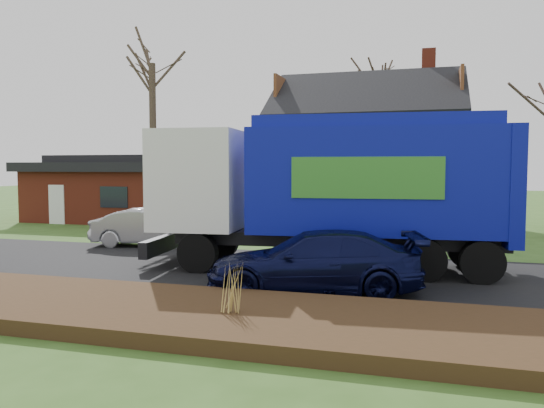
# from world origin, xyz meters

# --- Properties ---
(ground) EXTENTS (120.00, 120.00, 0.00)m
(ground) POSITION_xyz_m (0.00, 0.00, 0.00)
(ground) COLOR #32541C
(ground) RESTS_ON ground
(road) EXTENTS (80.00, 7.00, 0.02)m
(road) POSITION_xyz_m (0.00, 0.00, 0.01)
(road) COLOR black
(road) RESTS_ON ground
(mulch_verge) EXTENTS (80.00, 3.50, 0.30)m
(mulch_verge) POSITION_xyz_m (0.00, -5.30, 0.15)
(mulch_verge) COLOR #302110
(mulch_verge) RESTS_ON ground
(main_house) EXTENTS (12.95, 8.95, 9.26)m
(main_house) POSITION_xyz_m (1.49, 13.91, 4.03)
(main_house) COLOR beige
(main_house) RESTS_ON ground
(ranch_house) EXTENTS (9.80, 8.20, 3.70)m
(ranch_house) POSITION_xyz_m (-12.00, 13.00, 1.81)
(ranch_house) COLOR #983421
(ranch_house) RESTS_ON ground
(garbage_truck) EXTENTS (10.67, 3.71, 4.48)m
(garbage_truck) POSITION_xyz_m (2.37, 0.70, 2.59)
(garbage_truck) COLOR black
(garbage_truck) RESTS_ON ground
(silver_sedan) EXTENTS (4.57, 2.31, 1.44)m
(silver_sedan) POSITION_xyz_m (-5.24, 3.48, 0.72)
(silver_sedan) COLOR #98999F
(silver_sedan) RESTS_ON ground
(navy_wagon) EXTENTS (5.51, 3.17, 1.50)m
(navy_wagon) POSITION_xyz_m (2.36, -2.23, 0.75)
(navy_wagon) COLOR black
(navy_wagon) RESTS_ON ground
(tree_front_west) EXTENTS (3.87, 3.87, 11.52)m
(tree_front_west) POSITION_xyz_m (-8.47, 9.73, 9.49)
(tree_front_west) COLOR #443528
(tree_front_west) RESTS_ON ground
(tree_back) EXTENTS (3.50, 3.50, 11.10)m
(tree_back) POSITION_xyz_m (2.06, 20.94, 9.25)
(tree_back) COLOR #3C2D24
(tree_back) RESTS_ON ground
(grass_clump_mid) EXTENTS (0.34, 0.28, 0.95)m
(grass_clump_mid) POSITION_xyz_m (1.46, -5.47, 0.77)
(grass_clump_mid) COLOR tan
(grass_clump_mid) RESTS_ON mulch_verge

